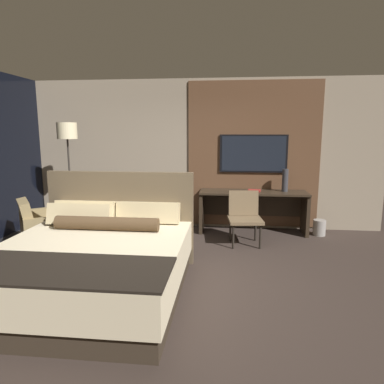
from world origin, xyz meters
name	(u,v)px	position (x,y,z in m)	size (l,w,h in m)	color
ground_plane	(165,281)	(0.00, 0.00, 0.00)	(16.00, 16.00, 0.00)	#332823
wall_back_tv_panel	(198,155)	(0.17, 2.59, 1.40)	(7.20, 0.09, 2.80)	gray
bed	(94,263)	(-0.75, -0.38, 0.36)	(2.06, 2.24, 1.29)	#33281E
desk	(253,204)	(1.21, 2.29, 0.52)	(1.93, 0.57, 0.76)	#2D2319
tv	(253,154)	(1.21, 2.52, 1.43)	(1.24, 0.04, 0.70)	black
desk_chair	(244,213)	(1.03, 1.62, 0.50)	(0.59, 0.58, 0.86)	brown
armchair_by_window	(47,231)	(-2.10, 1.04, 0.28)	(1.09, 1.10, 0.81)	olive
floor_lamp	(68,140)	(-2.04, 1.82, 1.68)	(0.34, 0.34, 1.99)	#282623
vase_tall	(285,180)	(1.77, 2.31, 0.97)	(0.11, 0.11, 0.41)	#333338
book	(254,191)	(1.23, 2.26, 0.78)	(0.24, 0.19, 0.03)	maroon
waste_bin	(319,228)	(2.39, 2.18, 0.14)	(0.22, 0.22, 0.28)	gray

